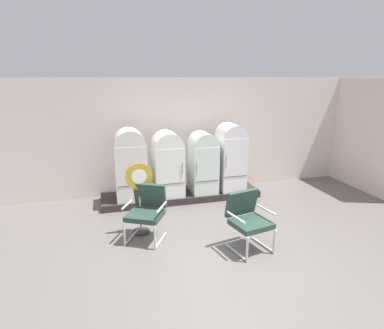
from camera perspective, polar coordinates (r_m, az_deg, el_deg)
ground at (r=5.36m, az=5.86°, el=-17.43°), size 12.00×10.00×0.05m
back_wall at (r=8.15m, az=-3.04°, el=5.11°), size 11.76×0.12×2.81m
side_wall_right at (r=9.30m, az=28.16°, el=4.45°), size 0.16×2.20×2.81m
display_plinth at (r=7.91m, az=-1.93°, el=-5.29°), size 3.73×0.95×0.16m
refrigerator_0 at (r=7.36m, az=-10.73°, el=0.37°), size 0.69×0.68×1.59m
refrigerator_1 at (r=7.49m, az=-4.23°, el=0.44°), size 0.66×0.70×1.49m
refrigerator_2 at (r=7.69m, az=1.93°, el=0.68°), size 0.60×0.70×1.44m
refrigerator_3 at (r=7.91m, az=6.78°, el=1.69°), size 0.60×0.72×1.61m
armchair_left at (r=5.93m, az=-7.93°, el=-7.68°), size 0.84×0.87×0.99m
armchair_right at (r=5.63m, az=9.72°, el=-9.05°), size 0.75×0.78×0.99m
sign_stand at (r=6.09m, az=-9.10°, el=-5.87°), size 0.50×0.32×1.36m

